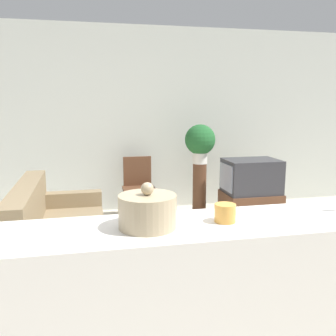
{
  "coord_description": "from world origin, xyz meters",
  "views": [
    {
      "loc": [
        -0.59,
        -2.14,
        1.62
      ],
      "look_at": [
        0.33,
        2.07,
        0.85
      ],
      "focal_mm": 40.0,
      "sensor_mm": 36.0,
      "label": 1
    }
  ],
  "objects": [
    {
      "name": "plant_stand",
      "position": [
        0.93,
        2.75,
        0.39
      ],
      "size": [
        0.19,
        0.19,
        0.77
      ],
      "color": "brown",
      "rests_on": "ground_plane"
    },
    {
      "name": "wooden_chair",
      "position": [
        0.1,
        2.94,
        0.47
      ],
      "size": [
        0.44,
        0.44,
        0.85
      ],
      "color": "brown",
      "rests_on": "ground_plane"
    },
    {
      "name": "decorative_bowl",
      "position": [
        -0.35,
        -0.61,
        1.15
      ],
      "size": [
        0.25,
        0.25,
        0.2
      ],
      "color": "tan",
      "rests_on": "foreground_counter"
    },
    {
      "name": "foreground_counter",
      "position": [
        0.0,
        -0.61,
        0.54
      ],
      "size": [
        2.21,
        0.44,
        1.08
      ],
      "color": "white",
      "rests_on": "ground_plane"
    },
    {
      "name": "potted_plant",
      "position": [
        0.93,
        2.75,
        1.08
      ],
      "size": [
        0.42,
        0.42,
        0.54
      ],
      "color": "white",
      "rests_on": "plant_stand"
    },
    {
      "name": "tv_stand",
      "position": [
        1.52,
        2.33,
        0.21
      ],
      "size": [
        0.72,
        0.56,
        0.43
      ],
      "color": "brown",
      "rests_on": "ground_plane"
    },
    {
      "name": "television",
      "position": [
        1.51,
        2.33,
        0.65
      ],
      "size": [
        0.71,
        0.51,
        0.44
      ],
      "color": "#333338",
      "rests_on": "tv_stand"
    },
    {
      "name": "candle_jar",
      "position": [
        0.01,
        -0.61,
        1.12
      ],
      "size": [
        0.1,
        0.1,
        0.08
      ],
      "color": "gold",
      "rests_on": "foreground_counter"
    },
    {
      "name": "couch",
      "position": [
        -0.9,
        1.41,
        0.3
      ],
      "size": [
        0.81,
        1.61,
        0.86
      ],
      "color": "#847051",
      "rests_on": "ground_plane"
    },
    {
      "name": "wall_back",
      "position": [
        0.0,
        3.43,
        1.35
      ],
      "size": [
        9.0,
        0.06,
        2.7
      ],
      "color": "silver",
      "rests_on": "ground_plane"
    }
  ]
}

